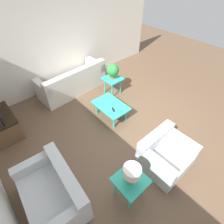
{
  "coord_description": "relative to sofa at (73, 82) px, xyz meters",
  "views": [
    {
      "loc": [
        -2.0,
        2.39,
        3.41
      ],
      "look_at": [
        0.34,
        0.35,
        0.55
      ],
      "focal_mm": 28.0,
      "sensor_mm": 36.0,
      "label": 1
    }
  ],
  "objects": [
    {
      "name": "ground_plane",
      "position": [
        -2.39,
        -0.2,
        -0.32
      ],
      "size": [
        14.0,
        14.0,
        0.0
      ],
      "primitive_type": "plane",
      "color": "brown"
    },
    {
      "name": "wall_right",
      "position": [
        0.67,
        -0.2,
        1.03
      ],
      "size": [
        0.12,
        7.2,
        2.7
      ],
      "color": "silver",
      "rests_on": "ground_plane"
    },
    {
      "name": "sofa",
      "position": [
        0.0,
        0.0,
        0.0
      ],
      "size": [
        0.95,
        2.21,
        0.85
      ],
      "rotation": [
        0.0,
        0.0,
        1.64
      ],
      "color": "silver",
      "rests_on": "ground_plane"
    },
    {
      "name": "armchair",
      "position": [
        -3.55,
        0.0,
        -0.03
      ],
      "size": [
        0.87,
        0.98,
        0.74
      ],
      "rotation": [
        0.0,
        0.0,
        -1.56
      ],
      "color": "silver",
      "rests_on": "ground_plane"
    },
    {
      "name": "loveseat",
      "position": [
        -2.73,
        2.11,
        -0.04
      ],
      "size": [
        1.42,
        0.96,
        0.74
      ],
      "rotation": [
        0.0,
        0.0,
        3.07
      ],
      "color": "silver",
      "rests_on": "ground_plane"
    },
    {
      "name": "coffee_table",
      "position": [
        -1.71,
        -0.1,
        0.05
      ],
      "size": [
        0.94,
        0.63,
        0.42
      ],
      "color": "#2DB79E",
      "rests_on": "ground_plane"
    },
    {
      "name": "side_table_plant",
      "position": [
        -0.92,
        -0.87,
        0.15
      ],
      "size": [
        0.53,
        0.53,
        0.56
      ],
      "color": "#2DB79E",
      "rests_on": "ground_plane"
    },
    {
      "name": "side_table_lamp",
      "position": [
        -3.55,
        1.03,
        0.15
      ],
      "size": [
        0.53,
        0.53,
        0.56
      ],
      "color": "#2DB79E",
      "rests_on": "ground_plane"
    },
    {
      "name": "tv_stand_chest",
      "position": [
        -0.42,
        2.27,
        -0.02
      ],
      "size": [
        1.01,
        0.58,
        0.57
      ],
      "color": "brown",
      "rests_on": "ground_plane"
    },
    {
      "name": "potted_plant",
      "position": [
        -0.92,
        -0.87,
        0.5
      ],
      "size": [
        0.37,
        0.37,
        0.46
      ],
      "color": "brown",
      "rests_on": "side_table_plant"
    },
    {
      "name": "table_lamp",
      "position": [
        -3.55,
        1.03,
        0.48
      ],
      "size": [
        0.3,
        0.3,
        0.37
      ],
      "color": "#997F4C",
      "rests_on": "side_table_lamp"
    },
    {
      "name": "remote_control",
      "position": [
        -1.9,
        -0.02,
        0.11
      ],
      "size": [
        0.16,
        0.1,
        0.02
      ],
      "color": "black",
      "rests_on": "coffee_table"
    }
  ]
}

